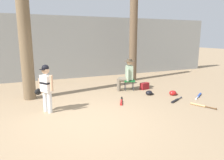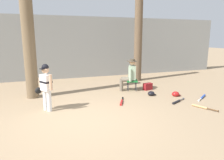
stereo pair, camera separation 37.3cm
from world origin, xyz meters
The scene contains 14 objects.
ground_plane centered at (0.00, 0.00, 0.00)m, with size 60.00×60.00×0.00m, color #937A5B.
concrete_back_wall centered at (0.00, 5.66, 1.49)m, with size 18.00×0.36×2.98m, color gray.
tree_near_player centered at (-1.20, 2.58, 2.06)m, with size 0.67×0.67×4.83m.
tree_behind_spectator centered at (3.39, 3.94, 2.02)m, with size 0.57×0.57×4.64m.
young_ballplayer centered at (-0.81, 1.07, 0.74)m, with size 0.50×0.52×1.31m.
folding_stool centered at (2.35, 2.30, 0.36)m, with size 0.51×0.51×0.41m.
seated_spectator centered at (2.26, 2.34, 0.64)m, with size 0.68×0.54×1.20m.
handbag_beside_stool centered at (2.97, 2.18, 0.13)m, with size 0.34×0.18×0.26m, color maroon.
bat_red_barrel centered at (1.40, 1.00, 0.03)m, with size 0.39×0.69×0.07m.
bat_black_composite centered at (3.06, 0.46, 0.03)m, with size 0.68×0.38×0.07m.
bat_blue_youth centered at (4.16, 0.59, 0.03)m, with size 0.70×0.51×0.07m.
bat_wood_tan centered at (3.40, -0.21, 0.03)m, with size 0.35×0.71×0.07m.
batting_helmet_red centered at (3.44, 1.07, 0.08)m, with size 0.31×0.24×0.18m.
batting_helmet_black centered at (2.69, 1.43, 0.07)m, with size 0.29×0.22×0.17m.
Camera 1 is at (-1.29, -4.59, 2.02)m, focal length 33.37 mm.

